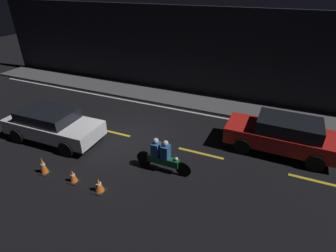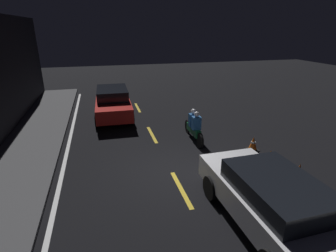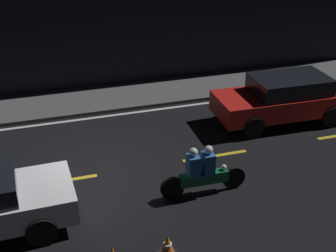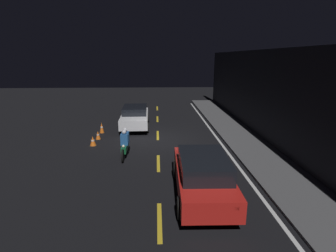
# 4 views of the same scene
# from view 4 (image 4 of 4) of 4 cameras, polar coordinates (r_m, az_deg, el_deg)

# --- Properties ---
(ground_plane) EXTENTS (56.00, 56.00, 0.00)m
(ground_plane) POSITION_cam_4_polar(r_m,az_deg,el_deg) (15.66, -2.22, -3.08)
(ground_plane) COLOR black
(raised_curb) EXTENTS (28.00, 2.38, 0.11)m
(raised_curb) POSITION_cam_4_polar(r_m,az_deg,el_deg) (16.46, 15.72, -2.55)
(raised_curb) COLOR #4C4C4F
(raised_curb) RESTS_ON ground
(building_front) EXTENTS (28.00, 0.30, 5.24)m
(building_front) POSITION_cam_4_polar(r_m,az_deg,el_deg) (16.39, 20.84, 6.18)
(building_front) COLOR black
(building_front) RESTS_ON ground
(lane_dash_a) EXTENTS (2.00, 0.14, 0.01)m
(lane_dash_a) POSITION_cam_4_polar(r_m,az_deg,el_deg) (25.36, -2.36, 3.87)
(lane_dash_a) COLOR gold
(lane_dash_a) RESTS_ON ground
(lane_dash_b) EXTENTS (2.00, 0.14, 0.01)m
(lane_dash_b) POSITION_cam_4_polar(r_m,az_deg,el_deg) (20.96, -2.31, 1.54)
(lane_dash_b) COLOR gold
(lane_dash_b) RESTS_ON ground
(lane_dash_c) EXTENTS (2.00, 0.14, 0.01)m
(lane_dash_c) POSITION_cam_4_polar(r_m,az_deg,el_deg) (16.61, -2.24, -2.01)
(lane_dash_c) COLOR gold
(lane_dash_c) RESTS_ON ground
(lane_dash_d) EXTENTS (2.00, 0.14, 0.01)m
(lane_dash_d) POSITION_cam_4_polar(r_m,az_deg,el_deg) (12.38, -2.12, -8.04)
(lane_dash_d) COLOR gold
(lane_dash_d) RESTS_ON ground
(lane_dash_e) EXTENTS (2.00, 0.14, 0.01)m
(lane_dash_e) POSITION_cam_4_polar(r_m,az_deg,el_deg) (8.41, -1.85, -20.02)
(lane_dash_e) COLOR gold
(lane_dash_e) RESTS_ON ground
(lane_solid_kerb) EXTENTS (25.20, 0.14, 0.01)m
(lane_solid_kerb) POSITION_cam_4_polar(r_m,az_deg,el_deg) (16.08, 10.82, -2.85)
(lane_solid_kerb) COLOR silver
(lane_solid_kerb) RESTS_ON ground
(sedan_white) EXTENTS (4.48, 2.01, 1.46)m
(sedan_white) POSITION_cam_4_polar(r_m,az_deg,el_deg) (18.47, -7.21, 2.13)
(sedan_white) COLOR silver
(sedan_white) RESTS_ON ground
(taxi_red) EXTENTS (4.53, 1.99, 1.57)m
(taxi_red) POSITION_cam_4_polar(r_m,az_deg,el_deg) (9.37, 7.52, -10.38)
(taxi_red) COLOR red
(taxi_red) RESTS_ON ground
(motorcycle) EXTENTS (2.29, 0.37, 1.38)m
(motorcycle) POSITION_cam_4_polar(r_m,az_deg,el_deg) (13.25, -9.33, -3.70)
(motorcycle) COLOR black
(motorcycle) RESTS_ON ground
(traffic_cone_near) EXTENTS (0.37, 0.37, 0.71)m
(traffic_cone_near) POSITION_cam_4_polar(r_m,az_deg,el_deg) (17.50, -14.23, -0.42)
(traffic_cone_near) COLOR black
(traffic_cone_near) RESTS_ON ground
(traffic_cone_mid) EXTENTS (0.37, 0.37, 0.53)m
(traffic_cone_mid) POSITION_cam_4_polar(r_m,az_deg,el_deg) (16.23, -14.99, -2.00)
(traffic_cone_mid) COLOR black
(traffic_cone_mid) RESTS_ON ground
(traffic_cone_far) EXTENTS (0.44, 0.44, 0.56)m
(traffic_cone_far) POSITION_cam_4_polar(r_m,az_deg,el_deg) (15.14, -16.04, -3.22)
(traffic_cone_far) COLOR black
(traffic_cone_far) RESTS_ON ground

